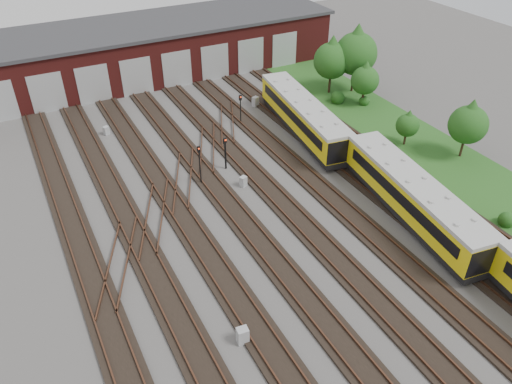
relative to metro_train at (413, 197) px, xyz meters
name	(u,v)px	position (x,y,z in m)	size (l,w,h in m)	color
ground	(307,262)	(-10.00, -0.61, -2.01)	(120.00, 120.00, 0.00)	#423F3D
track_network	(301,257)	(-10.17, -0.03, -1.90)	(30.40, 70.00, 0.33)	black
maintenance_shed	(137,50)	(-10.01, 39.36, 1.20)	(51.00, 12.50, 6.35)	#571815
grass_verge	(413,141)	(9.00, 9.39, -1.98)	(8.00, 55.00, 0.05)	#20521B
metro_train	(413,197)	(0.00, 0.00, 0.00)	(4.89, 48.09, 3.28)	black
signal_mast_0	(200,161)	(-12.81, 12.25, 0.39)	(0.31, 0.29, 3.77)	black
signal_mast_1	(225,150)	(-9.88, 13.50, 0.01)	(0.28, 0.26, 3.16)	black
signal_mast_2	(226,149)	(-9.78, 13.53, 0.00)	(0.27, 0.26, 3.15)	black
signal_mast_3	(240,105)	(-4.61, 20.97, 0.08)	(0.28, 0.26, 3.25)	black
relay_cabinet_0	(243,336)	(-17.17, -4.65, -1.44)	(0.68, 0.57, 1.13)	#A4A7A9
relay_cabinet_1	(106,131)	(-17.91, 25.18, -1.56)	(0.54, 0.45, 0.90)	#A4A7A9
relay_cabinet_2	(243,181)	(-9.69, 10.22, -1.54)	(0.57, 0.47, 0.95)	#A4A7A9
relay_cabinet_3	(255,102)	(-1.23, 24.04, -1.45)	(0.67, 0.56, 1.11)	#A4A7A9
relay_cabinet_4	(306,137)	(-0.59, 14.38, -1.53)	(0.58, 0.48, 0.96)	#A4A7A9
tree_0	(332,56)	(8.34, 23.26, 2.45)	(4.19, 4.19, 6.94)	#332017
tree_1	(365,77)	(9.72, 18.65, 1.33)	(3.14, 3.14, 5.20)	#332017
tree_2	(356,49)	(11.00, 22.32, 3.23)	(4.91, 4.91, 8.14)	#332017
tree_3	(408,123)	(7.74, 9.32, 0.40)	(2.27, 2.27, 3.76)	#332017
tree_4	(469,120)	(10.91, 5.06, 1.80)	(3.58, 3.58, 5.94)	#332017
bush_0	(507,218)	(6.11, -4.21, -1.36)	(1.30, 1.30, 1.30)	#1E4914
bush_1	(338,96)	(7.60, 20.50, -1.21)	(1.61, 1.61, 1.61)	#1E4914
bush_2	(364,100)	(9.99, 18.61, -1.40)	(1.22, 1.22, 1.22)	#1E4914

